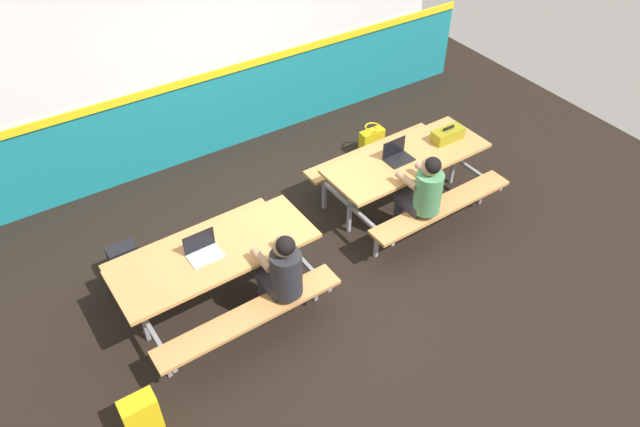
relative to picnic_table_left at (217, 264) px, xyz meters
The scene contains 12 objects.
ground_plane 1.41m from the picnic_table_left, ahead, with size 10.00×10.00×0.02m, color black.
accent_backdrop 2.95m from the picnic_table_left, 63.64° to the left, with size 8.00×0.14×2.60m.
picnic_table_left is the anchor object (origin of this frame).
picnic_table_right 2.56m from the picnic_table_left, ahead, with size 2.02×1.60×0.74m.
student_nearer 0.71m from the picnic_table_left, 51.89° to the right, with size 0.37×0.53×1.21m.
student_further 2.34m from the picnic_table_left, ahead, with size 0.37×0.53×1.21m.
laptop_silver 0.24m from the picnic_table_left, 161.19° to the left, with size 0.33×0.23×0.22m.
laptop_dark 2.45m from the picnic_table_left, ahead, with size 0.33×0.23×0.22m.
toolbox_grey 3.19m from the picnic_table_left, ahead, with size 0.40×0.18×0.18m.
backpack_dark 1.19m from the picnic_table_left, 127.51° to the left, with size 0.30×0.22×0.44m.
tote_bag_bright 3.21m from the picnic_table_left, 24.55° to the left, with size 0.34×0.21×0.43m.
satchel_spare 1.55m from the picnic_table_left, 142.15° to the right, with size 0.30×0.22×0.44m.
Camera 1 is at (-2.69, -4.11, 4.86)m, focal length 34.13 mm.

